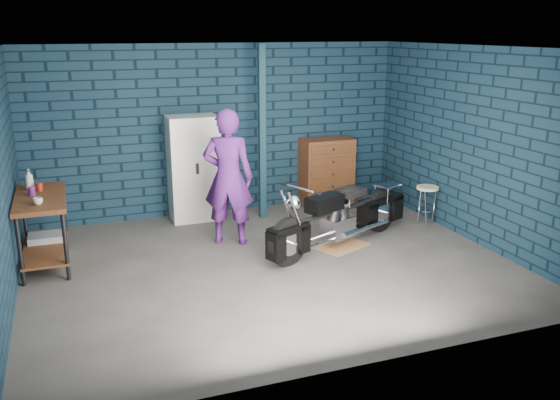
% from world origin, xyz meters
% --- Properties ---
extents(ground, '(6.00, 6.00, 0.00)m').
position_xyz_m(ground, '(0.00, 0.00, 0.00)').
color(ground, '#55524F').
rests_on(ground, ground).
extents(room_walls, '(6.02, 5.01, 2.71)m').
position_xyz_m(room_walls, '(0.00, 0.55, 1.90)').
color(room_walls, '#112739').
rests_on(room_walls, ground).
extents(support_post, '(0.10, 0.10, 2.70)m').
position_xyz_m(support_post, '(0.55, 1.95, 1.35)').
color(support_post, '#122C39').
rests_on(support_post, ground).
extents(workbench, '(0.60, 1.40, 0.91)m').
position_xyz_m(workbench, '(-2.68, 1.01, 0.46)').
color(workbench, brown).
rests_on(workbench, ground).
extents(drip_mat, '(0.87, 0.77, 0.01)m').
position_xyz_m(drip_mat, '(1.15, 0.33, 0.00)').
color(drip_mat, '#986B42').
rests_on(drip_mat, ground).
extents(motorcycle, '(2.31, 1.46, 0.99)m').
position_xyz_m(motorcycle, '(1.15, 0.33, 0.50)').
color(motorcycle, black).
rests_on(motorcycle, ground).
extents(person, '(0.82, 0.70, 1.89)m').
position_xyz_m(person, '(-0.26, 0.99, 0.95)').
color(person, '#551E72').
rests_on(person, ground).
extents(storage_bin, '(0.48, 0.34, 0.30)m').
position_xyz_m(storage_bin, '(-2.66, 1.32, 0.15)').
color(storage_bin, gray).
rests_on(storage_bin, ground).
extents(locker, '(0.76, 0.55, 1.64)m').
position_xyz_m(locker, '(-0.48, 2.23, 0.82)').
color(locker, silver).
rests_on(locker, ground).
extents(tool_chest, '(0.86, 0.48, 1.14)m').
position_xyz_m(tool_chest, '(1.79, 2.23, 0.57)').
color(tool_chest, brown).
rests_on(tool_chest, ground).
extents(shop_stool, '(0.38, 0.38, 0.61)m').
position_xyz_m(shop_stool, '(2.78, 0.71, 0.30)').
color(shop_stool, beige).
rests_on(shop_stool, ground).
extents(cup_a, '(0.14, 0.14, 0.09)m').
position_xyz_m(cup_a, '(-2.69, 0.61, 0.95)').
color(cup_a, beige).
rests_on(cup_a, workbench).
extents(mug_purple, '(0.09, 0.09, 0.11)m').
position_xyz_m(mug_purple, '(-2.77, 1.06, 0.97)').
color(mug_purple, '#5F1B6F').
rests_on(mug_purple, workbench).
extents(mug_red, '(0.08, 0.08, 0.11)m').
position_xyz_m(mug_red, '(-2.68, 1.27, 0.96)').
color(mug_red, '#A72016').
rests_on(mug_red, workbench).
extents(bottle, '(0.14, 0.14, 0.27)m').
position_xyz_m(bottle, '(-2.80, 1.38, 1.05)').
color(bottle, gray).
rests_on(bottle, workbench).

